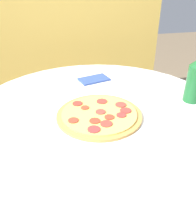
{
  "coord_description": "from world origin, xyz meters",
  "views": [
    {
      "loc": [
        -0.17,
        -0.81,
        1.27
      ],
      "look_at": [
        -0.0,
        -0.02,
        0.79
      ],
      "focal_mm": 40.0,
      "sensor_mm": 36.0,
      "label": 1
    }
  ],
  "objects": [
    {
      "name": "table",
      "position": [
        0.0,
        0.0,
        0.57
      ],
      "size": [
        1.07,
        1.07,
        0.77
      ],
      "color": "silver",
      "rests_on": "ground_plane"
    },
    {
      "name": "fence_panel",
      "position": [
        0.0,
        0.93,
        0.94
      ],
      "size": [
        1.26,
        0.04,
        1.88
      ],
      "color": "gold",
      "rests_on": "ground_plane"
    },
    {
      "name": "pizza",
      "position": [
        -0.0,
        -0.02,
        0.77
      ],
      "size": [
        0.32,
        0.32,
        0.02
      ],
      "color": "#C68E47",
      "rests_on": "table"
    },
    {
      "name": "beer_bottle",
      "position": [
        0.41,
        0.03,
        0.87
      ],
      "size": [
        0.07,
        0.07,
        0.27
      ],
      "color": "#195628",
      "rests_on": "table"
    },
    {
      "name": "napkin",
      "position": [
        0.04,
        0.31,
        0.77
      ],
      "size": [
        0.16,
        0.12,
        0.01
      ],
      "color": "#334C99",
      "rests_on": "table"
    }
  ]
}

